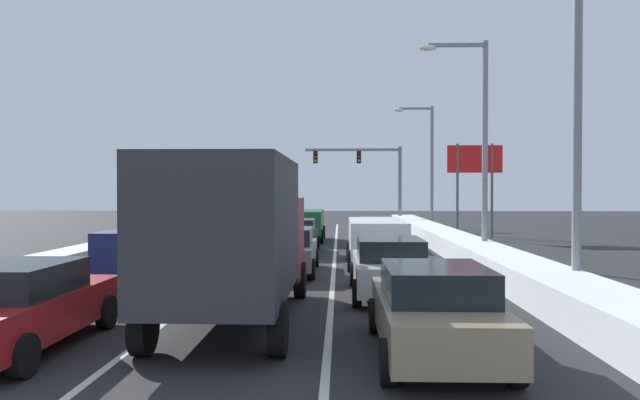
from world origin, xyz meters
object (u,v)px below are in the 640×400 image
(suv_green_center_lane_fourth, at_px, (305,222))
(suv_navy_left_lane_second, at_px, (157,250))
(sedan_black_center_lane_third, at_px, (295,236))
(roadside_sign_right, at_px, (475,169))
(sedan_silver_right_lane_second, at_px, (390,267))
(traffic_light_gantry, at_px, (370,168))
(sedan_silver_left_lane_fourth, at_px, (235,231))
(street_lamp_right_mid, at_px, (476,131))
(sedan_charcoal_right_lane_fourth, at_px, (376,232))
(sedan_gray_center_lane_second, at_px, (287,250))
(street_lamp_right_near, at_px, (562,107))
(sedan_tan_right_lane_nearest, at_px, (435,310))
(sedan_tan_left_lane_third, at_px, (208,241))
(box_truck_center_lane_nearest, at_px, (236,232))
(suv_white_right_lane_third, at_px, (376,238))
(sedan_red_left_lane_nearest, at_px, (19,306))
(street_lamp_right_far, at_px, (427,157))

(suv_green_center_lane_fourth, relative_size, suv_navy_left_lane_second, 1.00)
(sedan_black_center_lane_third, height_order, roadside_sign_right, roadside_sign_right)
(sedan_silver_right_lane_second, distance_m, traffic_light_gantry, 31.09)
(traffic_light_gantry, relative_size, roadside_sign_right, 1.37)
(sedan_silver_left_lane_fourth, height_order, street_lamp_right_mid, street_lamp_right_mid)
(sedan_charcoal_right_lane_fourth, bearing_deg, sedan_gray_center_lane_second, -112.03)
(sedan_charcoal_right_lane_fourth, bearing_deg, street_lamp_right_near, -74.65)
(sedan_tan_right_lane_nearest, bearing_deg, sedan_black_center_lane_third, 102.44)
(sedan_black_center_lane_third, bearing_deg, traffic_light_gantry, 78.21)
(sedan_charcoal_right_lane_fourth, relative_size, sedan_tan_left_lane_third, 1.00)
(street_lamp_right_mid, bearing_deg, suv_green_center_lane_fourth, 128.25)
(sedan_black_center_lane_third, distance_m, sedan_silver_left_lane_fourth, 4.62)
(sedan_black_center_lane_third, bearing_deg, sedan_gray_center_lane_second, -88.34)
(box_truck_center_lane_nearest, relative_size, suv_green_center_lane_fourth, 1.47)
(sedan_black_center_lane_third, xyz_separation_m, suv_green_center_lane_fourth, (0.01, 6.47, 0.25))
(sedan_tan_left_lane_third, xyz_separation_m, traffic_light_gantry, (7.56, 23.12, 3.73))
(suv_green_center_lane_fourth, xyz_separation_m, roadside_sign_right, (9.80, 2.60, 3.00))
(sedan_charcoal_right_lane_fourth, relative_size, roadside_sign_right, 0.82)
(sedan_charcoal_right_lane_fourth, bearing_deg, sedan_silver_left_lane_fourth, 173.07)
(sedan_charcoal_right_lane_fourth, height_order, sedan_tan_left_lane_third, same)
(sedan_silver_right_lane_second, xyz_separation_m, suv_white_right_lane_third, (0.04, 6.26, 0.25))
(suv_white_right_lane_third, xyz_separation_m, suv_navy_left_lane_second, (-6.68, -4.67, 0.00))
(sedan_red_left_lane_nearest, bearing_deg, sedan_tan_left_lane_third, 88.67)
(sedan_silver_left_lane_fourth, bearing_deg, street_lamp_right_near, -53.60)
(sedan_tan_left_lane_third, distance_m, traffic_light_gantry, 24.61)
(suv_green_center_lane_fourth, distance_m, traffic_light_gantry, 15.14)
(sedan_silver_right_lane_second, relative_size, suv_navy_left_lane_second, 0.92)
(sedan_tan_right_lane_nearest, bearing_deg, suv_green_center_lane_fourth, 98.89)
(street_lamp_right_near, relative_size, street_lamp_right_mid, 0.94)
(sedan_silver_right_lane_second, bearing_deg, sedan_charcoal_right_lane_fourth, 88.18)
(suv_white_right_lane_third, height_order, sedan_tan_left_lane_third, suv_white_right_lane_third)
(suv_green_center_lane_fourth, xyz_separation_m, street_lamp_right_near, (7.34, -17.56, 3.78))
(street_lamp_right_near, relative_size, street_lamp_right_far, 0.95)
(suv_navy_left_lane_second, relative_size, sedan_tan_left_lane_third, 1.09)
(box_truck_center_lane_nearest, height_order, suv_navy_left_lane_second, box_truck_center_lane_nearest)
(suv_white_right_lane_third, bearing_deg, box_truck_center_lane_nearest, -109.95)
(suv_white_right_lane_third, xyz_separation_m, sedan_red_left_lane_nearest, (-6.85, -11.73, -0.25))
(box_truck_center_lane_nearest, height_order, street_lamp_right_near, street_lamp_right_near)
(sedan_silver_right_lane_second, distance_m, suv_green_center_lane_fourth, 17.06)
(street_lamp_right_near, xyz_separation_m, street_lamp_right_far, (0.42, 25.33, 0.23))
(box_truck_center_lane_nearest, xyz_separation_m, sedan_gray_center_lane_second, (0.38, 7.51, -1.14))
(suv_white_right_lane_third, xyz_separation_m, sedan_silver_left_lane_fourth, (-6.52, 7.31, -0.25))
(box_truck_center_lane_nearest, height_order, suv_green_center_lane_fourth, box_truck_center_lane_nearest)
(box_truck_center_lane_nearest, xyz_separation_m, sedan_silver_left_lane_fourth, (-3.04, 16.89, -1.14))
(suv_green_center_lane_fourth, bearing_deg, street_lamp_right_mid, -51.75)
(suv_white_right_lane_third, bearing_deg, sedan_silver_left_lane_fourth, 131.73)
(sedan_tan_right_lane_nearest, height_order, sedan_tan_left_lane_third, same)
(sedan_silver_right_lane_second, bearing_deg, street_lamp_right_mid, 62.58)
(sedan_gray_center_lane_second, distance_m, roadside_sign_right, 18.26)
(sedan_silver_right_lane_second, height_order, suv_green_center_lane_fourth, suv_green_center_lane_fourth)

